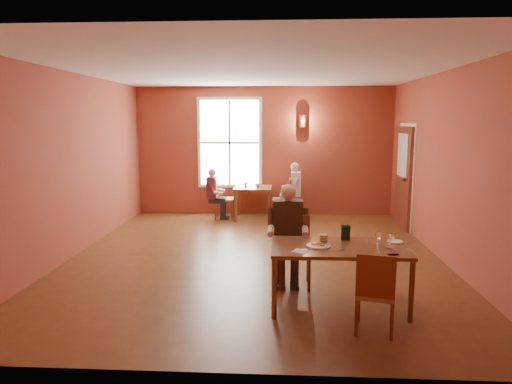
# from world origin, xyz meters

# --- Properties ---
(ground) EXTENTS (6.00, 7.00, 0.01)m
(ground) POSITION_xyz_m (0.00, 0.00, 0.00)
(ground) COLOR brown
(ground) RESTS_ON ground
(wall_back) EXTENTS (6.00, 0.04, 3.00)m
(wall_back) POSITION_xyz_m (0.00, 3.50, 1.50)
(wall_back) COLOR brown
(wall_back) RESTS_ON ground
(wall_front) EXTENTS (6.00, 0.04, 3.00)m
(wall_front) POSITION_xyz_m (0.00, -3.50, 1.50)
(wall_front) COLOR brown
(wall_front) RESTS_ON ground
(wall_left) EXTENTS (0.04, 7.00, 3.00)m
(wall_left) POSITION_xyz_m (-3.00, 0.00, 1.50)
(wall_left) COLOR brown
(wall_left) RESTS_ON ground
(wall_right) EXTENTS (0.04, 7.00, 3.00)m
(wall_right) POSITION_xyz_m (3.00, 0.00, 1.50)
(wall_right) COLOR brown
(wall_right) RESTS_ON ground
(ceiling) EXTENTS (6.00, 7.00, 0.04)m
(ceiling) POSITION_xyz_m (0.00, 0.00, 3.00)
(ceiling) COLOR white
(ceiling) RESTS_ON wall_back
(window) EXTENTS (1.36, 0.10, 1.96)m
(window) POSITION_xyz_m (-0.80, 3.45, 1.70)
(window) COLOR white
(window) RESTS_ON wall_back
(door) EXTENTS (0.12, 1.04, 2.10)m
(door) POSITION_xyz_m (2.94, 2.30, 1.05)
(door) COLOR maroon
(door) RESTS_ON ground
(wall_sconce) EXTENTS (0.16, 0.16, 0.28)m
(wall_sconce) POSITION_xyz_m (0.90, 3.40, 2.20)
(wall_sconce) COLOR brown
(wall_sconce) RESTS_ON wall_back
(main_table) EXTENTS (1.59, 0.90, 0.75)m
(main_table) POSITION_xyz_m (1.10, -1.94, 0.37)
(main_table) COLOR brown
(main_table) RESTS_ON ground
(chair_diner_main) EXTENTS (0.42, 0.42, 0.94)m
(chair_diner_main) POSITION_xyz_m (0.60, -1.29, 0.47)
(chair_diner_main) COLOR #3A2110
(chair_diner_main) RESTS_ON ground
(diner_main) EXTENTS (0.53, 0.53, 1.31)m
(diner_main) POSITION_xyz_m (0.60, -1.32, 0.66)
(diner_main) COLOR black
(diner_main) RESTS_ON ground
(chair_empty) EXTENTS (0.47, 0.47, 0.89)m
(chair_empty) POSITION_xyz_m (1.42, -2.59, 0.44)
(chair_empty) COLOR brown
(chair_empty) RESTS_ON ground
(plate_food) EXTENTS (0.31, 0.31, 0.04)m
(plate_food) POSITION_xyz_m (0.86, -1.98, 0.77)
(plate_food) COLOR white
(plate_food) RESTS_ON main_table
(sandwich) EXTENTS (0.09, 0.08, 0.10)m
(sandwich) POSITION_xyz_m (0.93, -1.87, 0.80)
(sandwich) COLOR tan
(sandwich) RESTS_ON main_table
(goblet_a) EXTENTS (0.08, 0.08, 0.17)m
(goblet_a) POSITION_xyz_m (1.57, -1.86, 0.83)
(goblet_a) COLOR white
(goblet_a) RESTS_ON main_table
(goblet_b) EXTENTS (0.08, 0.08, 0.18)m
(goblet_b) POSITION_xyz_m (1.68, -2.04, 0.84)
(goblet_b) COLOR silver
(goblet_b) RESTS_ON main_table
(menu_stand) EXTENTS (0.12, 0.06, 0.19)m
(menu_stand) POSITION_xyz_m (1.22, -1.65, 0.84)
(menu_stand) COLOR black
(menu_stand) RESTS_ON main_table
(knife) EXTENTS (0.16, 0.10, 0.00)m
(knife) POSITION_xyz_m (1.07, -2.16, 0.75)
(knife) COLOR white
(knife) RESTS_ON main_table
(napkin) EXTENTS (0.22, 0.22, 0.01)m
(napkin) POSITION_xyz_m (0.64, -2.19, 0.75)
(napkin) COLOR silver
(napkin) RESTS_ON main_table
(side_plate) EXTENTS (0.23, 0.23, 0.01)m
(side_plate) POSITION_xyz_m (1.82, -1.74, 0.75)
(side_plate) COLOR white
(side_plate) RESTS_ON main_table
(sunglasses) EXTENTS (0.12, 0.05, 0.01)m
(sunglasses) POSITION_xyz_m (1.66, -2.27, 0.75)
(sunglasses) COLOR black
(sunglasses) RESTS_ON main_table
(second_table) EXTENTS (0.83, 0.83, 0.73)m
(second_table) POSITION_xyz_m (-0.22, 2.95, 0.37)
(second_table) COLOR brown
(second_table) RESTS_ON ground
(chair_diner_white) EXTENTS (0.41, 0.41, 0.93)m
(chair_diner_white) POSITION_xyz_m (0.43, 2.95, 0.46)
(chair_diner_white) COLOR #421F0E
(chair_diner_white) RESTS_ON ground
(diner_white) EXTENTS (0.49, 0.49, 1.24)m
(diner_white) POSITION_xyz_m (0.46, 2.95, 0.62)
(diner_white) COLOR silver
(diner_white) RESTS_ON ground
(chair_diner_maroon) EXTENTS (0.41, 0.41, 0.93)m
(chair_diner_maroon) POSITION_xyz_m (-0.87, 2.95, 0.46)
(chair_diner_maroon) COLOR #4F2E12
(chair_diner_maroon) RESTS_ON ground
(diner_maroon) EXTENTS (0.45, 0.45, 1.11)m
(diner_maroon) POSITION_xyz_m (-0.90, 2.95, 0.56)
(diner_maroon) COLOR maroon
(diner_maroon) RESTS_ON ground
(cup_a) EXTENTS (0.13, 0.13, 0.09)m
(cup_a) POSITION_xyz_m (-0.10, 2.86, 0.78)
(cup_a) COLOR white
(cup_a) RESTS_ON second_table
(cup_b) EXTENTS (0.11, 0.11, 0.08)m
(cup_b) POSITION_xyz_m (-0.40, 3.06, 0.77)
(cup_b) COLOR silver
(cup_b) RESTS_ON second_table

